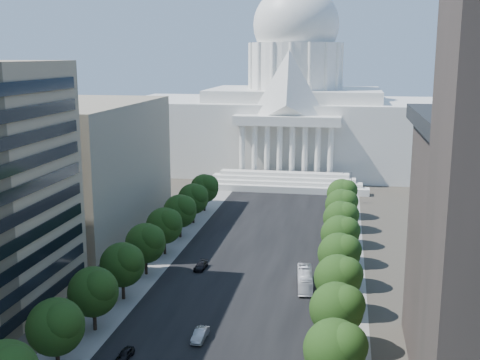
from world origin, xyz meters
The scene contains 30 objects.
road_asphalt centered at (0.00, 90.00, 0.00)m, with size 30.00×260.00×0.01m, color black.
sidewalk_left centered at (-19.00, 90.00, 0.00)m, with size 8.00×260.00×0.02m, color gray.
sidewalk_right centered at (19.00, 90.00, 0.00)m, with size 8.00×260.00×0.02m, color gray.
capitol centered at (0.00, 184.89, 20.01)m, with size 120.00×56.00×73.00m.
office_block_left_far centered at (-48.00, 100.00, 15.00)m, with size 38.00×52.00×30.00m, color gray.
tree_l_c centered at (-17.66, 35.81, 6.45)m, with size 7.79×7.60×9.97m.
tree_l_d centered at (-17.66, 47.81, 6.45)m, with size 7.79×7.60×9.97m.
tree_l_e centered at (-17.66, 59.81, 6.45)m, with size 7.79×7.60×9.97m.
tree_l_f centered at (-17.66, 71.81, 6.45)m, with size 7.79×7.60×9.97m.
tree_l_g centered at (-17.66, 83.81, 6.45)m, with size 7.79×7.60×9.97m.
tree_l_h centered at (-17.66, 95.81, 6.45)m, with size 7.79×7.60×9.97m.
tree_l_i centered at (-17.66, 107.81, 6.45)m, with size 7.79×7.60×9.97m.
tree_l_j centered at (-17.66, 119.81, 6.45)m, with size 7.79×7.60×9.97m.
tree_r_c centered at (18.34, 35.81, 6.45)m, with size 7.79×7.60×9.97m.
tree_r_d centered at (18.34, 47.81, 6.45)m, with size 7.79×7.60×9.97m.
tree_r_e centered at (18.34, 59.81, 6.45)m, with size 7.79×7.60×9.97m.
tree_r_f centered at (18.34, 71.81, 6.45)m, with size 7.79×7.60×9.97m.
tree_r_g centered at (18.34, 83.81, 6.45)m, with size 7.79×7.60×9.97m.
tree_r_h centered at (18.34, 95.81, 6.45)m, with size 7.79×7.60×9.97m.
tree_r_i centered at (18.34, 107.81, 6.45)m, with size 7.79×7.60×9.97m.
tree_r_j centered at (18.34, 119.81, 6.45)m, with size 7.79×7.60×9.97m.
streetlight_b centered at (19.90, 35.00, 5.82)m, with size 2.61×0.44×9.00m.
streetlight_c centered at (19.90, 60.00, 5.82)m, with size 2.61×0.44×9.00m.
streetlight_d centered at (19.90, 85.00, 5.82)m, with size 2.61×0.44×9.00m.
streetlight_e centered at (19.90, 110.00, 5.82)m, with size 2.61×0.44×9.00m.
streetlight_f centered at (19.90, 135.00, 5.82)m, with size 2.61×0.44×9.00m.
car_dark_a centered at (-10.37, 40.43, 0.65)m, with size 1.53×3.81×1.30m, color black.
car_silver centered at (-1.51, 47.59, 0.79)m, with size 1.68×4.82×1.59m, color #9D9EA4.
car_dark_b centered at (-8.42, 76.38, 0.68)m, with size 1.91×4.69×1.36m, color black.
city_bus centered at (12.16, 70.71, 1.49)m, with size 2.50×10.70×2.98m, color white.
Camera 1 is at (18.37, -31.47, 40.99)m, focal length 45.00 mm.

